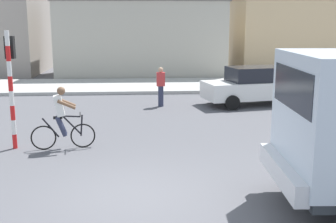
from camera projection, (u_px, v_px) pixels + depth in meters
ground_plane at (139, 196)px, 8.47m from camera, size 120.00×120.00×0.00m
sidewalk_far at (139, 86)px, 22.87m from camera, size 80.00×5.00×0.16m
cyclist at (62, 118)px, 11.51m from camera, size 1.72×0.54×1.72m
traffic_light_pole at (11, 73)px, 11.37m from camera, size 0.24×0.43×3.20m
car_red_near at (253, 86)px, 17.79m from camera, size 4.26×2.46×1.60m
pedestrian_near_kerb at (161, 86)px, 17.43m from camera, size 0.34×0.22×1.62m
building_mid_block at (141, 38)px, 27.59m from camera, size 10.61×5.54×4.83m
building_corner_right at (319, 34)px, 29.94m from camera, size 12.22×5.38×5.17m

